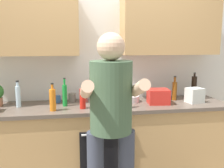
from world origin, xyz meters
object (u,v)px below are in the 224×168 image
bottle_juice (53,99)px  cup_ceramic (84,98)px  person_standing (111,118)px  mixing_bowl (130,99)px  bottle_soda (65,95)px  grocery_bag_produce (195,95)px  bottle_hotsauce (83,98)px  bottle_soy (194,87)px  bottle_water (18,96)px  bottle_syrup (174,90)px  grocery_bag_crisps (158,96)px  cup_tea (57,99)px  cup_stoneware (72,97)px  bottle_vinegar (127,99)px

bottle_juice → cup_ceramic: bearing=45.7°
person_standing → mixing_bowl: person_standing is taller
bottle_soda → grocery_bag_produce: 1.49m
bottle_juice → bottle_hotsauce: size_ratio=1.08×
bottle_soy → bottle_hotsauce: (-1.39, -0.27, -0.03)m
bottle_water → bottle_syrup: (1.80, 0.05, -0.01)m
bottle_water → grocery_bag_crisps: bottle_water is taller
cup_tea → mixing_bowl: size_ratio=0.37×
bottle_soda → mixing_bowl: size_ratio=1.38×
bottle_syrup → bottle_hotsauce: size_ratio=1.10×
grocery_bag_crisps → grocery_bag_produce: (0.44, -0.02, 0.00)m
cup_ceramic → grocery_bag_produce: size_ratio=0.54×
bottle_juice → bottle_soda: (0.12, 0.18, 0.01)m
bottle_soy → mixing_bowl: bottle_soy is taller
cup_stoneware → grocery_bag_produce: size_ratio=0.55×
grocery_bag_crisps → mixing_bowl: bearing=153.3°
bottle_syrup → bottle_water: bearing=-178.5°
person_standing → bottle_vinegar: (0.27, 0.61, 0.01)m
bottle_soda → bottle_hotsauce: 0.23m
bottle_vinegar → bottle_soda: 0.68m
bottle_soda → bottle_soy: bearing=4.7°
bottle_soy → mixing_bowl: (-0.83, -0.04, -0.11)m
bottle_soy → bottle_soda: size_ratio=1.04×
bottle_syrup → grocery_bag_produce: size_ratio=1.62×
person_standing → bottle_soy: (1.19, 0.93, 0.05)m
person_standing → cup_ceramic: bearing=99.8°
bottle_hotsauce → bottle_juice: bearing=-172.5°
cup_tea → grocery_bag_produce: 1.60m
bottle_water → bottle_hotsauce: size_ratio=1.08×
bottle_water → cup_tea: bearing=19.0°
cup_stoneware → cup_ceramic: cup_stoneware is taller
person_standing → bottle_syrup: 1.27m
bottle_water → bottle_soda: size_ratio=0.93×
mixing_bowl → bottle_soda: bearing=-172.9°
cup_stoneware → grocery_bag_crisps: size_ratio=0.43×
grocery_bag_crisps → grocery_bag_produce: size_ratio=1.29×
bottle_juice → bottle_syrup: (1.42, 0.26, 0.00)m
bottle_water → bottle_syrup: bearing=1.5°
bottle_syrup → mixing_bowl: bottle_syrup is taller
bottle_soy → cup_ceramic: bearing=178.4°
grocery_bag_produce → cup_ceramic: bearing=169.2°
bottle_syrup → grocery_bag_crisps: bottle_syrup is taller
cup_ceramic → cup_stoneware: bearing=166.7°
bottle_soy → bottle_syrup: (-0.28, -0.05, -0.02)m
cup_ceramic → bottle_syrup: bearing=-4.5°
cup_ceramic → person_standing: bearing=-80.2°
cup_ceramic → bottle_hotsauce: bearing=-95.9°
cup_tea → mixing_bowl: bearing=-5.7°
bottle_syrup → cup_tea: (-1.39, 0.09, -0.08)m
bottle_syrup → mixing_bowl: bearing=178.9°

